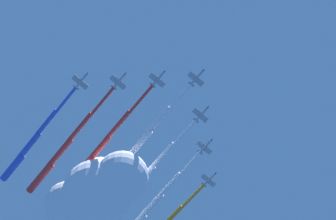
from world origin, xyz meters
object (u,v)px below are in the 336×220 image
jet_port_inner (141,180)px  jet_starboard_inner (96,153)px  jet_port_mid (151,207)px  jet_starboard_outer (29,146)px  jet_lead (139,145)px  jet_starboard_mid (59,154)px

jet_port_inner → jet_starboard_inner: bearing=62.3°
jet_port_inner → jet_port_mid: bearing=-76.4°
jet_port_mid → jet_starboard_outer: jet_port_mid is taller
jet_lead → jet_starboard_mid: (36.70, 14.68, -1.24)m
jet_port_inner → jet_port_mid: size_ratio=1.05×
jet_lead → jet_starboard_inner: size_ratio=0.90×
jet_port_mid → jet_starboard_mid: jet_port_mid is taller
jet_starboard_inner → jet_port_inner: bearing=-117.7°
jet_port_mid → jet_starboard_outer: size_ratio=1.00×
jet_starboard_outer → jet_lead: bearing=-152.8°
jet_starboard_outer → jet_port_inner: bearing=-133.5°
jet_port_mid → jet_starboard_mid: (24.17, 48.52, -3.51)m
jet_port_inner → jet_starboard_mid: size_ratio=0.95×
jet_starboard_inner → jet_starboard_mid: (15.93, 8.32, -1.52)m
jet_port_mid → jet_lead: bearing=110.3°
jet_starboard_mid → jet_starboard_outer: size_ratio=1.10×
jet_lead → jet_starboard_outer: bearing=27.2°
jet_port_mid → jet_starboard_outer: 68.57m
jet_port_mid → jet_starboard_mid: size_ratio=0.90×
jet_port_mid → jet_starboard_outer: (35.65, 58.56, -1.10)m
jet_lead → jet_starboard_inner: jet_starboard_inner is taller
jet_lead → jet_starboard_mid: jet_lead is taller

